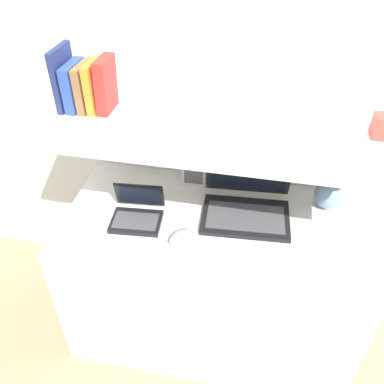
# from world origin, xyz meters

# --- Properties ---
(ground_plane) EXTENTS (12.00, 12.00, 0.00)m
(ground_plane) POSITION_xyz_m (0.00, 0.00, 0.00)
(ground_plane) COLOR #9E8460
(wall_back) EXTENTS (6.00, 0.05, 2.40)m
(wall_back) POSITION_xyz_m (0.00, 0.75, 1.20)
(wall_back) COLOR white
(wall_back) RESTS_ON ground_plane
(desk) EXTENTS (1.34, 0.68, 0.77)m
(desk) POSITION_xyz_m (0.00, 0.34, 0.38)
(desk) COLOR white
(desk) RESTS_ON ground_plane
(back_riser) EXTENTS (1.34, 0.04, 1.20)m
(back_riser) POSITION_xyz_m (0.00, 0.70, 0.60)
(back_riser) COLOR white
(back_riser) RESTS_ON ground_plane
(shelf) EXTENTS (1.34, 0.61, 0.03)m
(shelf) POSITION_xyz_m (0.00, 0.41, 1.22)
(shelf) COLOR white
(shelf) RESTS_ON back_riser
(table_lamp) EXTENTS (0.21, 0.21, 0.33)m
(table_lamp) POSITION_xyz_m (0.49, 0.55, 0.98)
(table_lamp) COLOR #7593B2
(table_lamp) RESTS_ON desk
(laptop_large) EXTENTS (0.41, 0.34, 0.28)m
(laptop_large) POSITION_xyz_m (0.13, 0.44, 0.83)
(laptop_large) COLOR black
(laptop_large) RESTS_ON desk
(laptop_small) EXTENTS (0.23, 0.21, 0.15)m
(laptop_small) POSITION_xyz_m (-0.34, 0.29, 0.80)
(laptop_small) COLOR black
(laptop_small) RESTS_ON desk
(computer_mouse) EXTENTS (0.10, 0.12, 0.04)m
(computer_mouse) POSITION_xyz_m (-0.13, 0.20, 0.79)
(computer_mouse) COLOR #99999E
(computer_mouse) RESTS_ON desk
(router_box) EXTENTS (0.11, 0.06, 0.13)m
(router_box) POSITION_xyz_m (-0.14, 0.60, 0.84)
(router_box) COLOR white
(router_box) RESTS_ON desk
(book_navy) EXTENTS (0.02, 0.17, 0.24)m
(book_navy) POSITION_xyz_m (-0.63, 0.41, 1.35)
(book_navy) COLOR navy
(book_navy) RESTS_ON shelf
(book_blue) EXTENTS (0.04, 0.16, 0.18)m
(book_blue) POSITION_xyz_m (-0.59, 0.41, 1.32)
(book_blue) COLOR #284293
(book_blue) RESTS_ON shelf
(book_brown) EXTENTS (0.03, 0.16, 0.18)m
(book_brown) POSITION_xyz_m (-0.54, 0.41, 1.32)
(book_brown) COLOR brown
(book_brown) RESTS_ON shelf
(book_orange) EXTENTS (0.03, 0.15, 0.19)m
(book_orange) POSITION_xyz_m (-0.50, 0.41, 1.33)
(book_orange) COLOR orange
(book_orange) RESTS_ON shelf
(book_red) EXTENTS (0.05, 0.13, 0.21)m
(book_red) POSITION_xyz_m (-0.46, 0.41, 1.34)
(book_red) COLOR #A82823
(book_red) RESTS_ON shelf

